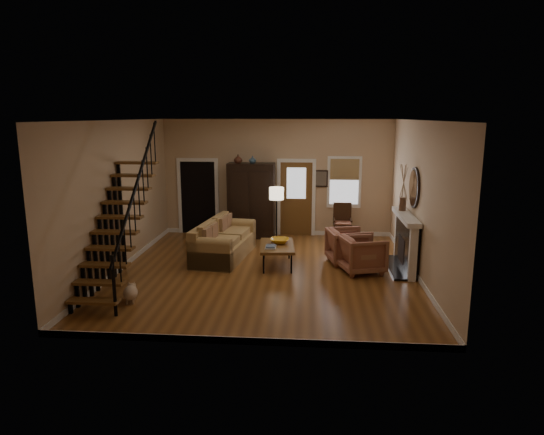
# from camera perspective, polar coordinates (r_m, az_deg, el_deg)

# --- Properties ---
(room) EXTENTS (7.00, 7.33, 3.30)m
(room) POSITION_cam_1_polar(r_m,az_deg,el_deg) (12.19, -1.90, 2.99)
(room) COLOR brown
(room) RESTS_ON ground
(staircase) EXTENTS (0.94, 2.80, 3.20)m
(staircase) POSITION_cam_1_polar(r_m,az_deg,el_deg) (9.82, -17.83, 0.80)
(staircase) COLOR brown
(staircase) RESTS_ON ground
(fireplace) EXTENTS (0.33, 1.95, 2.30)m
(fireplace) POSITION_cam_1_polar(r_m,az_deg,el_deg) (11.25, 15.63, -2.20)
(fireplace) COLOR black
(fireplace) RESTS_ON ground
(armoire) EXTENTS (1.30, 0.60, 2.10)m
(armoire) POSITION_cam_1_polar(r_m,az_deg,el_deg) (13.66, -2.43, 2.02)
(armoire) COLOR black
(armoire) RESTS_ON ground
(vase_a) EXTENTS (0.24, 0.24, 0.25)m
(vase_a) POSITION_cam_1_polar(r_m,az_deg,el_deg) (13.46, -4.02, 6.89)
(vase_a) COLOR #4C2619
(vase_a) RESTS_ON armoire
(vase_b) EXTENTS (0.20, 0.20, 0.21)m
(vase_b) POSITION_cam_1_polar(r_m,az_deg,el_deg) (13.41, -2.31, 6.81)
(vase_b) COLOR #334C60
(vase_b) RESTS_ON armoire
(sofa) EXTENTS (1.30, 2.43, 0.86)m
(sofa) POSITION_cam_1_polar(r_m,az_deg,el_deg) (11.80, -5.65, -2.69)
(sofa) COLOR #A27F4A
(sofa) RESTS_ON ground
(coffee_table) EXTENTS (0.87, 1.36, 0.50)m
(coffee_table) POSITION_cam_1_polar(r_m,az_deg,el_deg) (11.16, 0.59, -4.46)
(coffee_table) COLOR brown
(coffee_table) RESTS_ON ground
(bowl) EXTENTS (0.44, 0.44, 0.11)m
(bowl) POSITION_cam_1_polar(r_m,az_deg,el_deg) (11.22, 0.90, -2.76)
(bowl) COLOR gold
(bowl) RESTS_ON coffee_table
(books) EXTENTS (0.24, 0.32, 0.06)m
(books) POSITION_cam_1_polar(r_m,az_deg,el_deg) (10.81, -0.15, -3.47)
(books) COLOR beige
(books) RESTS_ON coffee_table
(armchair_left) EXTENTS (1.12, 1.10, 0.82)m
(armchair_left) POSITION_cam_1_polar(r_m,az_deg,el_deg) (10.86, 10.54, -4.25)
(armchair_left) COLOR brown
(armchair_left) RESTS_ON ground
(armchair_right) EXTENTS (1.06, 1.04, 0.81)m
(armchair_right) POSITION_cam_1_polar(r_m,az_deg,el_deg) (11.46, 8.89, -3.36)
(armchair_right) COLOR brown
(armchair_right) RESTS_ON ground
(floor_lamp) EXTENTS (0.43, 0.43, 1.61)m
(floor_lamp) POSITION_cam_1_polar(r_m,az_deg,el_deg) (12.40, 0.53, -0.13)
(floor_lamp) COLOR black
(floor_lamp) RESTS_ON ground
(side_chair) EXTENTS (0.54, 0.54, 1.02)m
(side_chair) POSITION_cam_1_polar(r_m,az_deg,el_deg) (13.50, 8.29, -0.55)
(side_chair) COLOR #341E10
(side_chair) RESTS_ON ground
(dog) EXTENTS (0.36, 0.50, 0.32)m
(dog) POSITION_cam_1_polar(r_m,az_deg,el_deg) (9.44, -16.31, -8.62)
(dog) COLOR #CDAD8C
(dog) RESTS_ON ground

